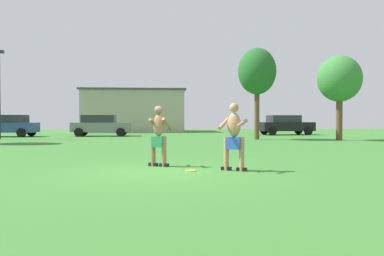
{
  "coord_description": "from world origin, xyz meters",
  "views": [
    {
      "loc": [
        -0.16,
        -10.19,
        1.33
      ],
      "look_at": [
        0.92,
        1.34,
        1.06
      ],
      "focal_mm": 38.31,
      "sensor_mm": 36.0,
      "label": 1
    }
  ],
  "objects_px": {
    "frisbee": "(191,171)",
    "car_black_near_post": "(285,125)",
    "player_with_cap": "(159,133)",
    "player_in_blue": "(234,135)",
    "tree_left_field": "(257,72)",
    "tree_near_building": "(340,79)",
    "car_gray_mid_lot": "(101,125)",
    "car_blue_far_end": "(7,125)"
  },
  "relations": [
    {
      "from": "tree_left_field",
      "to": "tree_near_building",
      "type": "bearing_deg",
      "value": -16.48
    },
    {
      "from": "player_in_blue",
      "to": "tree_near_building",
      "type": "bearing_deg",
      "value": 56.05
    },
    {
      "from": "player_with_cap",
      "to": "tree_left_field",
      "type": "xyz_separation_m",
      "value": [
        6.34,
        13.93,
        3.32
      ]
    },
    {
      "from": "player_with_cap",
      "to": "car_blue_far_end",
      "type": "relative_size",
      "value": 0.38
    },
    {
      "from": "player_with_cap",
      "to": "car_gray_mid_lot",
      "type": "distance_m",
      "value": 20.16
    },
    {
      "from": "player_in_blue",
      "to": "car_black_near_post",
      "type": "relative_size",
      "value": 0.39
    },
    {
      "from": "tree_near_building",
      "to": "car_black_near_post",
      "type": "bearing_deg",
      "value": 94.42
    },
    {
      "from": "car_gray_mid_lot",
      "to": "car_black_near_post",
      "type": "bearing_deg",
      "value": 4.17
    },
    {
      "from": "player_in_blue",
      "to": "tree_left_field",
      "type": "relative_size",
      "value": 0.3
    },
    {
      "from": "frisbee",
      "to": "car_black_near_post",
      "type": "xyz_separation_m",
      "value": [
        9.65,
        21.91,
        0.81
      ]
    },
    {
      "from": "tree_left_field",
      "to": "frisbee",
      "type": "bearing_deg",
      "value": -110.26
    },
    {
      "from": "tree_left_field",
      "to": "car_blue_far_end",
      "type": "bearing_deg",
      "value": 162.39
    },
    {
      "from": "tree_left_field",
      "to": "player_with_cap",
      "type": "bearing_deg",
      "value": -114.48
    },
    {
      "from": "frisbee",
      "to": "car_gray_mid_lot",
      "type": "distance_m",
      "value": 21.42
    },
    {
      "from": "car_blue_far_end",
      "to": "tree_left_field",
      "type": "xyz_separation_m",
      "value": [
        17.08,
        -5.42,
        3.42
      ]
    },
    {
      "from": "player_with_cap",
      "to": "car_gray_mid_lot",
      "type": "height_order",
      "value": "player_with_cap"
    },
    {
      "from": "player_in_blue",
      "to": "car_black_near_post",
      "type": "height_order",
      "value": "player_in_blue"
    },
    {
      "from": "car_gray_mid_lot",
      "to": "car_blue_far_end",
      "type": "bearing_deg",
      "value": -176.63
    },
    {
      "from": "player_with_cap",
      "to": "player_in_blue",
      "type": "relative_size",
      "value": 0.98
    },
    {
      "from": "frisbee",
      "to": "player_with_cap",
      "type": "bearing_deg",
      "value": 125.56
    },
    {
      "from": "player_with_cap",
      "to": "car_black_near_post",
      "type": "bearing_deg",
      "value": 63.35
    },
    {
      "from": "player_with_cap",
      "to": "car_black_near_post",
      "type": "height_order",
      "value": "player_with_cap"
    },
    {
      "from": "frisbee",
      "to": "car_black_near_post",
      "type": "relative_size",
      "value": 0.06
    },
    {
      "from": "player_with_cap",
      "to": "car_gray_mid_lot",
      "type": "xyz_separation_m",
      "value": [
        -4.07,
        19.74,
        -0.1
      ]
    },
    {
      "from": "frisbee",
      "to": "car_black_near_post",
      "type": "height_order",
      "value": "car_black_near_post"
    },
    {
      "from": "car_gray_mid_lot",
      "to": "tree_near_building",
      "type": "height_order",
      "value": "tree_near_building"
    },
    {
      "from": "player_in_blue",
      "to": "car_gray_mid_lot",
      "type": "distance_m",
      "value": 21.71
    },
    {
      "from": "car_black_near_post",
      "to": "car_blue_far_end",
      "type": "bearing_deg",
      "value": -176.08
    },
    {
      "from": "tree_near_building",
      "to": "frisbee",
      "type": "bearing_deg",
      "value": -127.04
    },
    {
      "from": "car_blue_far_end",
      "to": "player_in_blue",
      "type": "bearing_deg",
      "value": -58.35
    },
    {
      "from": "car_black_near_post",
      "to": "car_blue_far_end",
      "type": "relative_size",
      "value": 1.0
    },
    {
      "from": "player_with_cap",
      "to": "car_black_near_post",
      "type": "relative_size",
      "value": 0.38
    },
    {
      "from": "car_blue_far_end",
      "to": "tree_near_building",
      "type": "distance_m",
      "value": 23.04
    },
    {
      "from": "frisbee",
      "to": "car_gray_mid_lot",
      "type": "height_order",
      "value": "car_gray_mid_lot"
    },
    {
      "from": "player_in_blue",
      "to": "car_gray_mid_lot",
      "type": "xyz_separation_m",
      "value": [
        -5.96,
        20.87,
        -0.09
      ]
    },
    {
      "from": "player_in_blue",
      "to": "tree_near_building",
      "type": "xyz_separation_m",
      "value": [
        9.19,
        13.66,
        2.78
      ]
    },
    {
      "from": "car_gray_mid_lot",
      "to": "car_blue_far_end",
      "type": "height_order",
      "value": "same"
    },
    {
      "from": "car_black_near_post",
      "to": "car_gray_mid_lot",
      "type": "bearing_deg",
      "value": -175.83
    },
    {
      "from": "frisbee",
      "to": "car_blue_far_end",
      "type": "distance_m",
      "value": 23.49
    },
    {
      "from": "frisbee",
      "to": "car_black_near_post",
      "type": "bearing_deg",
      "value": 66.23
    },
    {
      "from": "frisbee",
      "to": "car_gray_mid_lot",
      "type": "relative_size",
      "value": 0.06
    },
    {
      "from": "car_gray_mid_lot",
      "to": "tree_left_field",
      "type": "xyz_separation_m",
      "value": [
        10.41,
        -5.81,
        3.42
      ]
    }
  ]
}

